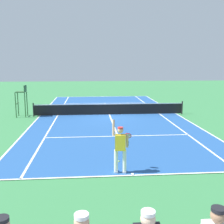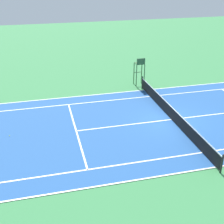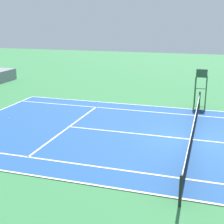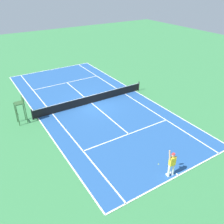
# 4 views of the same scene
# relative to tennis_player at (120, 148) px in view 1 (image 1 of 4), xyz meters

# --- Properties ---
(ground_plane) EXTENTS (80.00, 80.00, 0.00)m
(ground_plane) POSITION_rel_tennis_player_xyz_m (-0.44, -11.58, -0.99)
(ground_plane) COLOR #387F47
(court) EXTENTS (11.08, 23.88, 0.03)m
(court) POSITION_rel_tennis_player_xyz_m (-0.44, -11.58, -0.98)
(court) COLOR #235193
(court) RESTS_ON ground
(net) EXTENTS (11.98, 0.10, 1.07)m
(net) POSITION_rel_tennis_player_xyz_m (-0.44, -11.58, -0.47)
(net) COLOR black
(net) RESTS_ON ground
(tennis_player) EXTENTS (0.80, 0.62, 2.08)m
(tennis_player) POSITION_rel_tennis_player_xyz_m (0.00, 0.00, 0.00)
(tennis_player) COLOR white
(tennis_player) RESTS_ON ground
(tennis_ball) EXTENTS (0.07, 0.07, 0.07)m
(tennis_ball) POSITION_rel_tennis_player_xyz_m (-0.07, -1.17, -0.96)
(tennis_ball) COLOR #D1E533
(tennis_ball) RESTS_ON ground
(umpire_chair) EXTENTS (0.77, 0.77, 2.44)m
(umpire_chair) POSITION_rel_tennis_player_xyz_m (6.32, -11.58, 0.56)
(umpire_chair) COLOR #2D562D
(umpire_chair) RESTS_ON ground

